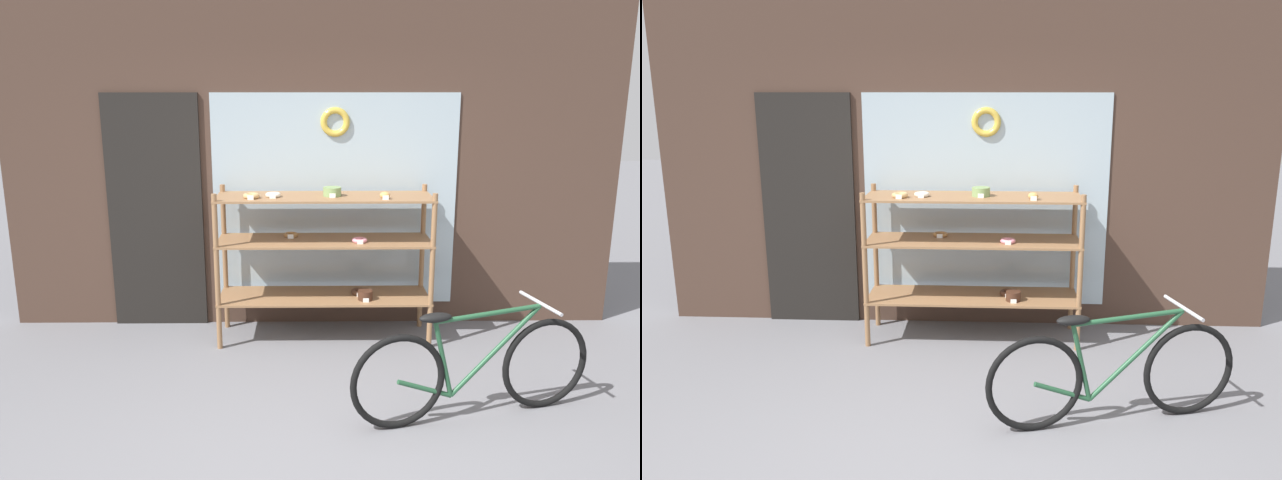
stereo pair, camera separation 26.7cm
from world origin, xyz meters
TOP-DOWN VIEW (x-y plane):
  - ground_plane at (0.00, 0.00)m, footprint 30.00×30.00m
  - storefront_facade at (-0.03, 2.32)m, footprint 5.48×0.13m
  - display_case at (0.10, 1.92)m, footprint 1.81×0.52m
  - bicycle at (1.05, 0.54)m, footprint 1.67×0.57m

SIDE VIEW (x-z plane):
  - ground_plane at x=0.00m, z-range 0.00..0.00m
  - bicycle at x=1.05m, z-range -0.04..0.74m
  - display_case at x=0.10m, z-range 0.15..1.49m
  - storefront_facade at x=-0.03m, z-range -0.06..3.92m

